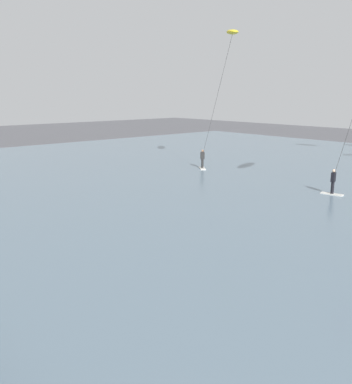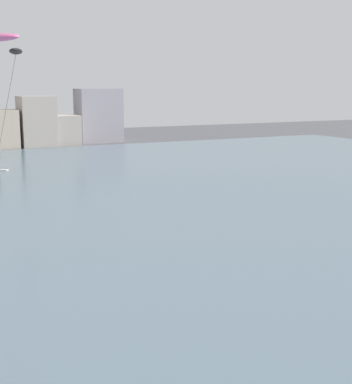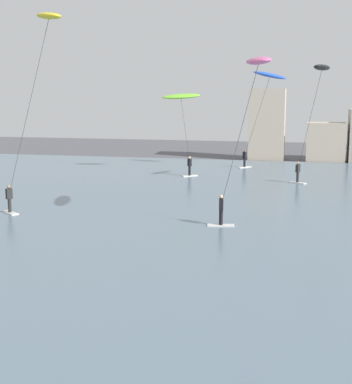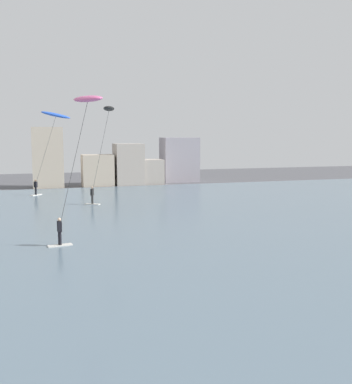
% 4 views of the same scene
% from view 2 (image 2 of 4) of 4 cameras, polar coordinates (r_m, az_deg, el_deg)
% --- Properties ---
extents(water_bay, '(84.00, 52.00, 0.10)m').
position_cam_2_polar(water_bay, '(31.65, -14.71, -0.87)').
color(water_bay, slate).
rests_on(water_bay, ground).
extents(far_shore_buildings, '(21.69, 5.89, 7.33)m').
position_cam_2_polar(far_shore_buildings, '(60.27, -14.88, 7.20)').
color(far_shore_buildings, '#B7A893').
rests_on(far_shore_buildings, ground).
extents(kitesurfer_black, '(2.97, 3.63, 8.89)m').
position_cam_2_polar(kitesurfer_black, '(41.81, -16.42, 12.27)').
color(kitesurfer_black, silver).
rests_on(kitesurfer_black, water_bay).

